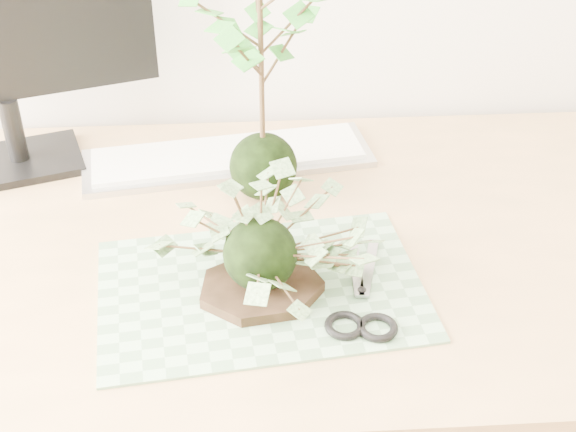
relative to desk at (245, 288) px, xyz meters
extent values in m
cube|color=tan|center=(0.00, 0.00, 0.07)|extent=(1.60, 0.70, 0.04)
cube|color=#578058|center=(0.02, -0.11, 0.09)|extent=(0.44, 0.32, 0.00)
cylinder|color=black|center=(0.02, -0.12, 0.10)|extent=(0.19, 0.19, 0.01)
sphere|color=black|center=(0.02, -0.12, 0.15)|extent=(0.09, 0.09, 0.09)
sphere|color=black|center=(0.03, 0.11, 0.14)|extent=(0.10, 0.10, 0.10)
cylinder|color=#3D2A17|center=(0.03, 0.11, 0.29)|extent=(0.01, 0.01, 0.25)
cube|color=#B3B3B3|center=(-0.02, 0.22, 0.09)|extent=(0.48, 0.20, 0.01)
cube|color=silver|center=(-0.02, 0.22, 0.10)|extent=(0.44, 0.17, 0.01)
cube|color=black|center=(-0.35, 0.22, 0.09)|extent=(0.22, 0.19, 0.01)
cylinder|color=black|center=(-0.35, 0.22, 0.15)|extent=(0.03, 0.03, 0.10)
cube|color=gray|center=(0.14, -0.08, 0.09)|extent=(0.02, 0.12, 0.00)
cube|color=gray|center=(0.16, -0.08, 0.09)|extent=(0.04, 0.12, 0.00)
torus|color=black|center=(0.13, -0.20, 0.10)|extent=(0.06, 0.06, 0.01)
torus|color=black|center=(0.17, -0.20, 0.10)|extent=(0.06, 0.06, 0.01)
camera|label=1|loc=(0.01, -0.91, 0.76)|focal=50.00mm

